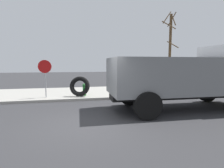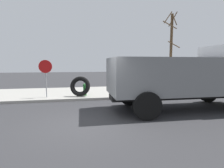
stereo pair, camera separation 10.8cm
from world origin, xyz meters
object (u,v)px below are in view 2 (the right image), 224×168
stop_sign (46,72)px  bare_tree (171,49)px  loose_tire (80,86)px  dump_truck_gray (188,75)px  fire_hydrant (85,89)px

stop_sign → bare_tree: size_ratio=0.36×
loose_tire → dump_truck_gray: size_ratio=0.17×
fire_hydrant → stop_sign: size_ratio=0.35×
fire_hydrant → dump_truck_gray: size_ratio=0.11×
fire_hydrant → stop_sign: (-2.27, -0.14, 1.13)m
fire_hydrant → stop_sign: stop_sign is taller
loose_tire → stop_sign: size_ratio=0.55×
stop_sign → dump_truck_gray: 7.77m
loose_tire → stop_sign: stop_sign is taller
dump_truck_gray → bare_tree: (2.09, 5.39, 1.64)m
dump_truck_gray → stop_sign: bearing=152.9°
dump_truck_gray → bare_tree: bare_tree is taller
dump_truck_gray → bare_tree: 6.01m
fire_hydrant → stop_sign: bearing=-176.4°
loose_tire → bare_tree: size_ratio=0.20×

